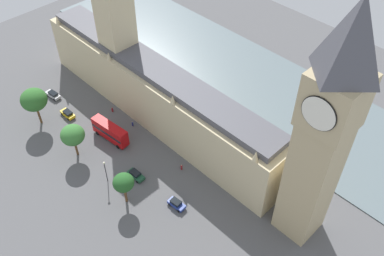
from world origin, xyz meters
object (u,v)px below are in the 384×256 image
(double_decker_bus_leading, at_px, (110,131))
(plane_tree_slot_10, at_px, (34,100))
(pedestrian_far_end, at_px, (112,110))
(pedestrian_trailing, at_px, (133,124))
(car_silver_by_river_gate, at_px, (53,95))
(plane_tree_corner, at_px, (73,135))
(car_blue_opposite_hall, at_px, (176,204))
(car_dark_green_near_tower, at_px, (136,175))
(car_yellow_cab_midblock, at_px, (68,114))
(clock_tower, at_px, (325,132))
(street_lamp_slot_11, at_px, (105,168))
(plane_tree_kerbside, at_px, (123,183))
(parliament_building, at_px, (152,87))
(pedestrian_under_trees, at_px, (181,167))

(double_decker_bus_leading, relative_size, plane_tree_slot_10, 1.01)
(pedestrian_far_end, bearing_deg, plane_tree_slot_10, 37.34)
(pedestrian_trailing, relative_size, plane_tree_slot_10, 0.14)
(car_silver_by_river_gate, distance_m, plane_tree_corner, 24.47)
(double_decker_bus_leading, distance_m, car_blue_opposite_hall, 26.29)
(car_dark_green_near_tower, xyz_separation_m, pedestrian_trailing, (-10.15, -13.78, -0.21))
(car_yellow_cab_midblock, bearing_deg, clock_tower, -77.68)
(car_silver_by_river_gate, height_order, pedestrian_trailing, car_silver_by_river_gate)
(pedestrian_far_end, xyz_separation_m, street_lamp_slot_11, (15.00, 18.13, 3.84))
(car_blue_opposite_hall, relative_size, plane_tree_slot_10, 0.39)
(car_silver_by_river_gate, height_order, plane_tree_slot_10, plane_tree_slot_10)
(clock_tower, bearing_deg, car_yellow_cab_midblock, -75.85)
(car_silver_by_river_gate, bearing_deg, plane_tree_corner, -114.57)
(double_decker_bus_leading, bearing_deg, plane_tree_corner, -15.55)
(clock_tower, height_order, plane_tree_kerbside, clock_tower)
(clock_tower, distance_m, double_decker_bus_leading, 54.26)
(pedestrian_far_end, bearing_deg, clock_tower, 164.97)
(plane_tree_corner, relative_size, plane_tree_slot_10, 0.85)
(car_yellow_cab_midblock, relative_size, double_decker_bus_leading, 0.42)
(clock_tower, height_order, car_blue_opposite_hall, clock_tower)
(parliament_building, bearing_deg, plane_tree_slot_10, -38.03)
(car_silver_by_river_gate, relative_size, car_yellow_cab_midblock, 1.10)
(plane_tree_corner, relative_size, street_lamp_slot_11, 1.37)
(parliament_building, xyz_separation_m, clock_tower, (1.16, 46.31, 17.92))
(clock_tower, height_order, street_lamp_slot_11, clock_tower)
(car_silver_by_river_gate, distance_m, pedestrian_trailing, 25.65)
(pedestrian_under_trees, distance_m, pedestrian_trailing, 19.39)
(pedestrian_under_trees, relative_size, plane_tree_corner, 0.17)
(plane_tree_corner, bearing_deg, car_yellow_cab_midblock, -113.81)
(parliament_building, height_order, plane_tree_corner, parliament_building)
(car_yellow_cab_midblock, height_order, double_decker_bus_leading, double_decker_bus_leading)
(double_decker_bus_leading, xyz_separation_m, pedestrian_trailing, (-6.74, 0.05, -1.96))
(plane_tree_kerbside, relative_size, plane_tree_slot_10, 0.79)
(parliament_building, relative_size, car_silver_by_river_gate, 15.73)
(plane_tree_kerbside, xyz_separation_m, street_lamp_slot_11, (-0.34, -7.30, -1.78))
(pedestrian_trailing, bearing_deg, pedestrian_far_end, 141.33)
(plane_tree_kerbside, bearing_deg, street_lamp_slot_11, -92.70)
(pedestrian_trailing, bearing_deg, plane_tree_slot_10, -179.03)
(car_dark_green_near_tower, distance_m, pedestrian_under_trees, 10.62)
(parliament_building, height_order, pedestrian_trailing, parliament_building)
(car_yellow_cab_midblock, relative_size, pedestrian_far_end, 2.91)
(pedestrian_under_trees, distance_m, pedestrian_far_end, 27.30)
(car_yellow_cab_midblock, xyz_separation_m, pedestrian_far_end, (-9.39, 6.77, -0.20))
(car_blue_opposite_hall, relative_size, plane_tree_corner, 0.46)
(parliament_building, height_order, car_blue_opposite_hall, parliament_building)
(parliament_building, distance_m, double_decker_bus_leading, 15.06)
(clock_tower, relative_size, plane_tree_kerbside, 6.29)
(clock_tower, relative_size, car_yellow_cab_midblock, 11.71)
(car_silver_by_river_gate, height_order, double_decker_bus_leading, double_decker_bus_leading)
(plane_tree_corner, bearing_deg, clock_tower, 113.79)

